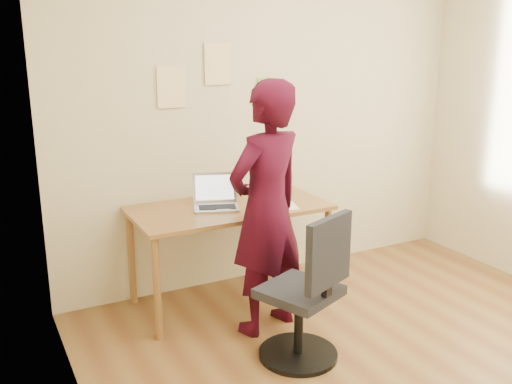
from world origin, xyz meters
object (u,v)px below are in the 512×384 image
desk (229,218)px  laptop (216,200)px  phone (272,208)px  person (266,210)px  office_chair (308,299)px

desk → laptop: laptop is taller
phone → person: 0.36m
desk → laptop: bearing=160.8°
laptop → person: bearing=-54.8°
phone → office_chair: bearing=-92.9°
desk → phone: (0.25, -0.19, 0.09)m
person → office_chair: bearing=75.4°
office_chair → phone: bearing=54.3°
laptop → person: 0.52m
laptop → phone: 0.41m
laptop → phone: (0.34, -0.22, -0.05)m
desk → person: 0.50m
phone → person: size_ratio=0.08×
laptop → office_chair: bearing=-61.1°
laptop → office_chair: laptop is taller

